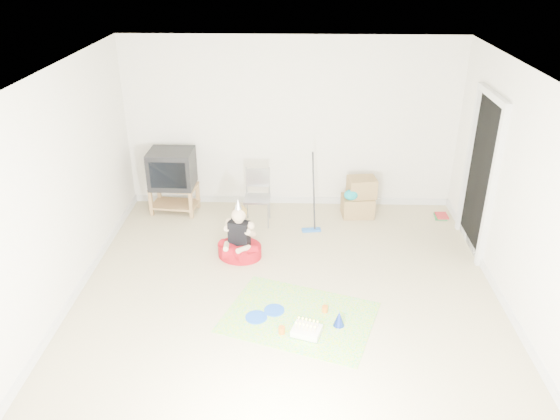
{
  "coord_description": "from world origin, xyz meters",
  "views": [
    {
      "loc": [
        0.08,
        -5.4,
        3.77
      ],
      "look_at": [
        -0.1,
        0.4,
        0.9
      ],
      "focal_mm": 35.0,
      "sensor_mm": 36.0,
      "label": 1
    }
  ],
  "objects_px": {
    "crt_tv": "(172,169)",
    "birthday_cake": "(307,331)",
    "folding_chair": "(257,199)",
    "tv_stand": "(175,196)",
    "cardboard_boxes": "(359,198)",
    "seated_woman": "(240,244)"
  },
  "relations": [
    {
      "from": "cardboard_boxes",
      "to": "folding_chair",
      "type": "bearing_deg",
      "value": -167.98
    },
    {
      "from": "tv_stand",
      "to": "cardboard_boxes",
      "type": "height_order",
      "value": "cardboard_boxes"
    },
    {
      "from": "seated_woman",
      "to": "birthday_cake",
      "type": "bearing_deg",
      "value": -61.39
    },
    {
      "from": "crt_tv",
      "to": "birthday_cake",
      "type": "distance_m",
      "value": 3.58
    },
    {
      "from": "folding_chair",
      "to": "cardboard_boxes",
      "type": "relative_size",
      "value": 1.38
    },
    {
      "from": "tv_stand",
      "to": "birthday_cake",
      "type": "relative_size",
      "value": 2.07
    },
    {
      "from": "tv_stand",
      "to": "cardboard_boxes",
      "type": "xyz_separation_m",
      "value": [
        2.81,
        -0.04,
        0.03
      ]
    },
    {
      "from": "folding_chair",
      "to": "cardboard_boxes",
      "type": "distance_m",
      "value": 1.55
    },
    {
      "from": "cardboard_boxes",
      "to": "birthday_cake",
      "type": "height_order",
      "value": "cardboard_boxes"
    },
    {
      "from": "tv_stand",
      "to": "crt_tv",
      "type": "height_order",
      "value": "crt_tv"
    },
    {
      "from": "tv_stand",
      "to": "birthday_cake",
      "type": "distance_m",
      "value": 3.52
    },
    {
      "from": "tv_stand",
      "to": "crt_tv",
      "type": "relative_size",
      "value": 1.12
    },
    {
      "from": "crt_tv",
      "to": "cardboard_boxes",
      "type": "relative_size",
      "value": 1.09
    },
    {
      "from": "tv_stand",
      "to": "seated_woman",
      "type": "height_order",
      "value": "seated_woman"
    },
    {
      "from": "folding_chair",
      "to": "seated_woman",
      "type": "height_order",
      "value": "seated_woman"
    },
    {
      "from": "cardboard_boxes",
      "to": "seated_woman",
      "type": "relative_size",
      "value": 0.71
    },
    {
      "from": "tv_stand",
      "to": "folding_chair",
      "type": "relative_size",
      "value": 0.88
    },
    {
      "from": "folding_chair",
      "to": "cardboard_boxes",
      "type": "height_order",
      "value": "folding_chair"
    },
    {
      "from": "crt_tv",
      "to": "folding_chair",
      "type": "relative_size",
      "value": 0.79
    },
    {
      "from": "crt_tv",
      "to": "birthday_cake",
      "type": "xyz_separation_m",
      "value": [
        1.99,
        -2.9,
        -0.67
      ]
    },
    {
      "from": "crt_tv",
      "to": "birthday_cake",
      "type": "relative_size",
      "value": 1.84
    },
    {
      "from": "crt_tv",
      "to": "seated_woman",
      "type": "xyz_separation_m",
      "value": [
        1.13,
        -1.31,
        -0.53
      ]
    }
  ]
}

